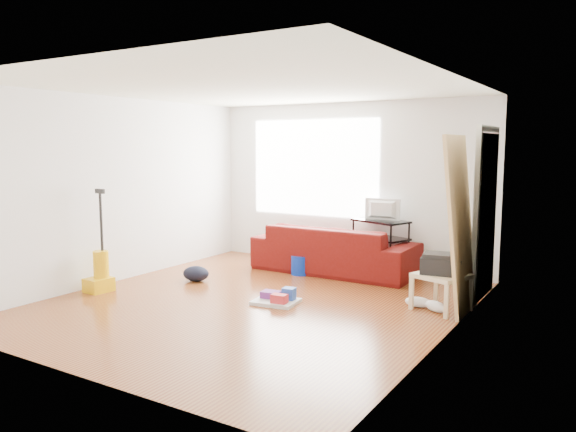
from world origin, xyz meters
The scene contains 13 objects.
room centered at (0.07, 0.15, 1.25)m, with size 4.51×5.01×2.51m.
sofa centered at (0.05, 1.95, 0.00)m, with size 2.38×0.93×0.69m, color #540D0C.
tv_stand centered at (0.66, 2.22, 0.40)m, with size 0.89×0.68×0.78m.
tv centered at (0.66, 2.22, 0.94)m, with size 0.53×0.07×0.31m, color black.
side_table centered at (1.95, 0.86, 0.35)m, with size 0.65×0.65×0.42m.
printer centered at (1.95, 0.86, 0.53)m, with size 0.49×0.40×0.23m.
bucket centered at (-0.29, 1.56, 0.00)m, with size 0.28×0.28×0.28m, color #0727A4.
toilet_paper centered at (-0.29, 1.57, 0.20)m, with size 0.13×0.13×0.12m, color white.
cleaning_tray centered at (0.23, 0.12, 0.06)m, with size 0.55×0.46×0.18m.
backpack centered at (-1.32, 0.46, 0.00)m, with size 0.37×0.30×0.21m, color black.
sneakers centered at (1.81, 0.79, 0.06)m, with size 0.54×0.28×0.12m.
vacuum centered at (-2.00, -0.59, 0.24)m, with size 0.30×0.33×1.31m.
door_panel centered at (2.13, 0.89, 0.00)m, with size 0.04×0.79×1.97m, color tan.
Camera 1 is at (3.71, -5.29, 1.84)m, focal length 35.00 mm.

